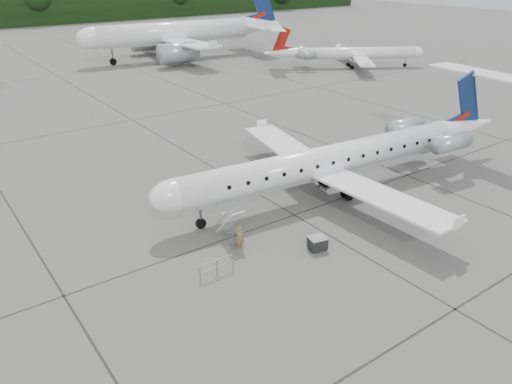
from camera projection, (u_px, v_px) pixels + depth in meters
ground at (358, 211)px, 35.44m from camera, size 320.00×320.00×0.00m
main_regional_jet at (327, 147)px, 36.28m from camera, size 32.29×24.63×7.78m
airstair at (230, 223)px, 31.36m from camera, size 1.07×2.44×2.44m
passenger at (240, 238)px, 30.50m from camera, size 0.66×0.52×1.59m
safety_railing at (217, 268)px, 28.03m from camera, size 2.20×0.10×1.00m
baggage_cart at (318, 243)px, 30.58m from camera, size 1.21×1.06×0.91m
bg_narrowbody at (173, 22)px, 87.59m from camera, size 38.28×29.21×12.92m
bg_regional_right at (357, 47)px, 81.79m from camera, size 30.90×28.52×6.60m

